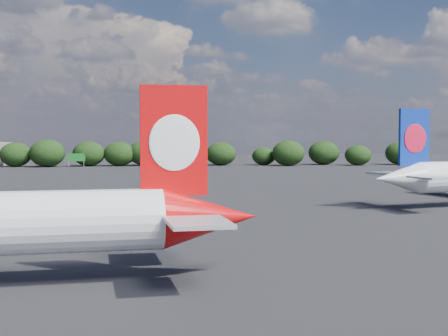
{
  "coord_description": "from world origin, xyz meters",
  "views": [
    {
      "loc": [
        11.41,
        -35.91,
        10.52
      ],
      "look_at": [
        16.0,
        12.0,
        8.0
      ],
      "focal_mm": 50.0,
      "sensor_mm": 36.0,
      "label": 1
    }
  ],
  "objects": [
    {
      "name": "horizon_treeline",
      "position": [
        2.02,
        180.7,
        4.14
      ],
      "size": [
        201.84,
        17.05,
        9.23
      ],
      "color": "black",
      "rests_on": "ground"
    },
    {
      "name": "highway_sign",
      "position": [
        -18.0,
        176.0,
        3.13
      ],
      "size": [
        6.0,
        0.3,
        4.5
      ],
      "color": "#146820",
      "rests_on": "ground"
    },
    {
      "name": "ground",
      "position": [
        0.0,
        60.0,
        0.0
      ],
      "size": [
        500.0,
        500.0,
        0.0
      ],
      "primitive_type": "plane",
      "color": "black",
      "rests_on": "ground"
    },
    {
      "name": "billboard_yellow",
      "position": [
        12.0,
        182.0,
        3.87
      ],
      "size": [
        5.0,
        0.3,
        5.5
      ],
      "color": "gold",
      "rests_on": "ground"
    }
  ]
}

